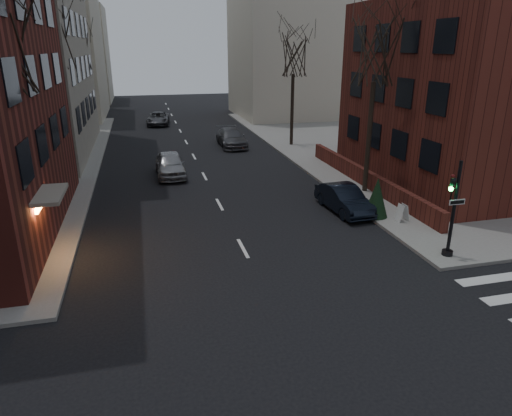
{
  "coord_description": "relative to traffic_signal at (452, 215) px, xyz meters",
  "views": [
    {
      "loc": [
        -3.85,
        -5.7,
        8.32
      ],
      "look_at": [
        0.46,
        11.5,
        2.0
      ],
      "focal_mm": 32.0,
      "sensor_mm": 36.0,
      "label": 1
    }
  ],
  "objects": [
    {
      "name": "tree_right_b",
      "position": [
        0.86,
        23.01,
        5.68
      ],
      "size": [
        3.74,
        3.74,
        9.18
      ],
      "color": "#2D231C",
      "rests_on": "sidewalk_far_right"
    },
    {
      "name": "evergreen_shrub",
      "position": [
        -0.64,
        4.87,
        -0.76
      ],
      "size": [
        1.2,
        1.2,
        2.0
      ],
      "primitive_type": "cone",
      "rotation": [
        0.0,
        0.0,
        0.0
      ],
      "color": "black",
      "rests_on": "sidewalk_far_right"
    },
    {
      "name": "tree_right_a",
      "position": [
        0.86,
        9.01,
        6.12
      ],
      "size": [
        3.96,
        3.96,
        9.72
      ],
      "color": "#2D231C",
      "rests_on": "sidewalk_far_right"
    },
    {
      "name": "streetlamp_far",
      "position": [
        -16.14,
        33.01,
        2.33
      ],
      "size": [
        0.36,
        0.36,
        6.28
      ],
      "color": "black",
      "rests_on": "sidewalk_far_left"
    },
    {
      "name": "sandwich_board",
      "position": [
        0.34,
        3.98,
        -1.33
      ],
      "size": [
        0.39,
        0.54,
        0.86
      ],
      "primitive_type": "cube",
      "rotation": [
        0.0,
        0.0,
        0.03
      ],
      "color": "silver",
      "rests_on": "sidewalk_far_right"
    },
    {
      "name": "car_lane_silver",
      "position": [
        -10.13,
        15.68,
        -1.11
      ],
      "size": [
        1.91,
        4.7,
        1.6
      ],
      "primitive_type": "imported",
      "rotation": [
        0.0,
        0.0,
        0.0
      ],
      "color": "gray",
      "rests_on": "ground"
    },
    {
      "name": "sidewalk_far_right",
      "position": [
        21.06,
        21.01,
        -1.83
      ],
      "size": [
        44.0,
        44.0,
        0.15
      ],
      "primitive_type": "cube",
      "color": "gray",
      "rests_on": "ground"
    },
    {
      "name": "building_distant_la",
      "position": [
        -22.94,
        46.01,
        7.09
      ],
      "size": [
        14.0,
        16.0,
        18.0
      ],
      "primitive_type": "cube",
      "color": "#BDB6A0",
      "rests_on": "ground"
    },
    {
      "name": "tree_left_b",
      "position": [
        -16.74,
        17.01,
        7.0
      ],
      "size": [
        4.4,
        4.4,
        10.8
      ],
      "color": "#2D231C",
      "rests_on": "sidewalk_far_left"
    },
    {
      "name": "building_distant_ra",
      "position": [
        7.06,
        41.01,
        6.09
      ],
      "size": [
        14.0,
        14.0,
        16.0
      ],
      "primitive_type": "cube",
      "color": "#BDB6A0",
      "rests_on": "ground"
    },
    {
      "name": "traffic_signal",
      "position": [
        0.0,
        0.0,
        0.0
      ],
      "size": [
        0.76,
        0.44,
        4.0
      ],
      "color": "black",
      "rests_on": "sidewalk_far_right"
    },
    {
      "name": "building_distant_lb",
      "position": [
        -20.94,
        63.01,
        5.09
      ],
      "size": [
        10.0,
        12.0,
        14.0
      ],
      "primitive_type": "cube",
      "color": "#BDB6A0",
      "rests_on": "ground"
    },
    {
      "name": "parked_sedan",
      "position": [
        -1.74,
        6.29,
        -1.21
      ],
      "size": [
        1.78,
        4.36,
        1.4
      ],
      "primitive_type": "imported",
      "rotation": [
        0.0,
        0.0,
        0.07
      ],
      "color": "black",
      "rests_on": "ground"
    },
    {
      "name": "tree_left_c",
      "position": [
        -16.74,
        31.01,
        6.12
      ],
      "size": [
        3.96,
        3.96,
        9.72
      ],
      "color": "#2D231C",
      "rests_on": "sidewalk_far_left"
    },
    {
      "name": "car_lane_gray",
      "position": [
        -4.26,
        24.11,
        -1.15
      ],
      "size": [
        2.15,
        5.24,
        1.52
      ],
      "primitive_type": "imported",
      "rotation": [
        0.0,
        0.0,
        -0.0
      ],
      "color": "#434348",
      "rests_on": "ground"
    },
    {
      "name": "low_wall_right",
      "position": [
        1.36,
        10.01,
        -1.26
      ],
      "size": [
        0.35,
        16.0,
        1.0
      ],
      "primitive_type": "cube",
      "color": "#5A221A",
      "rests_on": "sidewalk_far_right"
    },
    {
      "name": "streetlamp_near",
      "position": [
        -16.14,
        13.01,
        2.33
      ],
      "size": [
        0.36,
        0.36,
        6.28
      ],
      "color": "black",
      "rests_on": "sidewalk_far_left"
    },
    {
      "name": "car_lane_far",
      "position": [
        -9.94,
        37.47,
        -1.21
      ],
      "size": [
        2.79,
        5.2,
        1.39
      ],
      "primitive_type": "imported",
      "rotation": [
        0.0,
        0.0,
        -0.1
      ],
      "color": "#434348",
      "rests_on": "ground"
    },
    {
      "name": "building_right_brick",
      "position": [
        8.56,
        10.01,
        3.59
      ],
      "size": [
        12.0,
        14.0,
        11.0
      ],
      "primitive_type": "cube",
      "color": "#5A221A",
      "rests_on": "ground"
    }
  ]
}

